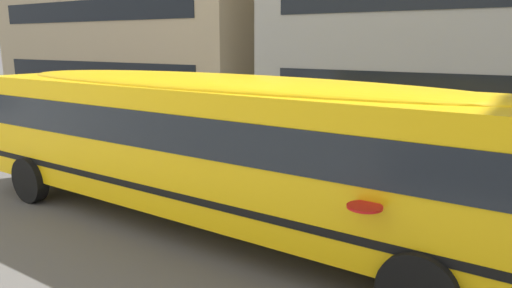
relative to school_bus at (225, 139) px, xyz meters
name	(u,v)px	position (x,y,z in m)	size (l,w,h in m)	color
ground_plane	(291,214)	(0.73, 1.32, -1.75)	(400.00, 400.00, 0.00)	#54514F
sidewalk_far	(395,149)	(0.73, 8.61, -1.74)	(120.00, 3.00, 0.01)	gray
lane_centreline	(291,214)	(0.73, 1.32, -1.74)	(110.00, 0.16, 0.01)	silver
school_bus	(225,139)	(0.00, 0.00, 0.00)	(13.20, 3.34, 2.94)	yellow
parked_car_red_far_corner	(47,103)	(-14.04, 5.70, -0.90)	(3.91, 1.89, 1.64)	maroon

